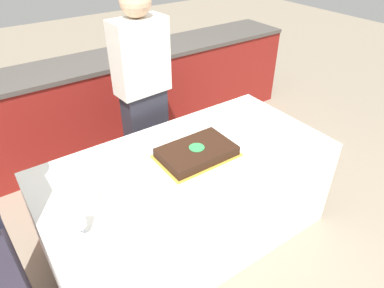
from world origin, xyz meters
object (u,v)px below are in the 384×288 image
(cake, at_px, (197,152))
(wine_glass, at_px, (79,218))
(person_cutting_cake, at_px, (144,96))
(plate_stack, at_px, (82,198))

(cake, relative_size, wine_glass, 2.73)
(wine_glass, distance_m, person_cutting_cake, 1.27)
(plate_stack, xyz_separation_m, person_cutting_cake, (0.77, 0.70, 0.12))
(wine_glass, bearing_deg, plate_stack, 70.33)
(plate_stack, bearing_deg, wine_glass, -109.67)
(plate_stack, relative_size, wine_glass, 1.03)
(cake, bearing_deg, plate_stack, 179.26)
(wine_glass, bearing_deg, cake, 14.94)
(person_cutting_cake, bearing_deg, cake, 85.20)
(wine_glass, bearing_deg, person_cutting_cake, 47.78)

